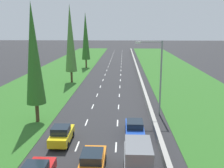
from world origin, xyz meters
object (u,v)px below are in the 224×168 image
orange_sedan_centre_lane (92,162)px  poplar_tree_third (70,38)px  blue_sedan_right_lane (135,129)px  street_light_mast (158,73)px  yellow_hatchback_left_lane (62,135)px  grey_van_right_lane (138,162)px  poplar_tree_second (34,54)px  poplar_tree_fourth (86,36)px

orange_sedan_centre_lane → poplar_tree_third: poplar_tree_third is taller
blue_sedan_right_lane → poplar_tree_third: poplar_tree_third is taller
street_light_mast → orange_sedan_centre_lane: bearing=-115.5°
yellow_hatchback_left_lane → grey_van_right_lane: 8.77m
orange_sedan_centre_lane → poplar_tree_second: (-7.43, 10.15, 6.85)m
poplar_tree_fourth → street_light_mast: (13.92, -37.10, -2.97)m
orange_sedan_centre_lane → poplar_tree_third: size_ratio=0.31×
grey_van_right_lane → street_light_mast: bearing=77.8°
orange_sedan_centre_lane → street_light_mast: 15.35m
yellow_hatchback_left_lane → street_light_mast: bearing=41.1°
orange_sedan_centre_lane → yellow_hatchback_left_lane: 5.87m
grey_van_right_lane → blue_sedan_right_lane: 7.46m
orange_sedan_centre_lane → street_light_mast: street_light_mast is taller
blue_sedan_right_lane → poplar_tree_second: (-10.80, 3.57, 6.85)m
yellow_hatchback_left_lane → poplar_tree_second: poplar_tree_second is taller
grey_van_right_lane → poplar_tree_second: (-10.71, 11.01, 6.27)m
grey_van_right_lane → poplar_tree_second: poplar_tree_second is taller
blue_sedan_right_lane → poplar_tree_second: size_ratio=0.34×
yellow_hatchback_left_lane → blue_sedan_right_lane: 7.02m
blue_sedan_right_lane → street_light_mast: size_ratio=0.50×
yellow_hatchback_left_lane → poplar_tree_third: (-4.33, 26.79, 7.58)m
blue_sedan_right_lane → poplar_tree_third: (-11.11, 24.99, 7.60)m
street_light_mast → yellow_hatchback_left_lane: bearing=-138.9°
yellow_hatchback_left_lane → blue_sedan_right_lane: size_ratio=0.87×
poplar_tree_fourth → poplar_tree_third: bearing=-90.5°
orange_sedan_centre_lane → poplar_tree_second: poplar_tree_second is taller
poplar_tree_fourth → yellow_hatchback_left_lane: bearing=-84.8°
grey_van_right_lane → poplar_tree_second: size_ratio=0.37×
yellow_hatchback_left_lane → street_light_mast: size_ratio=0.43×
yellow_hatchback_left_lane → poplar_tree_fourth: size_ratio=0.27×
orange_sedan_centre_lane → poplar_tree_fourth: size_ratio=0.31×
yellow_hatchback_left_lane → poplar_tree_fourth: bearing=95.2°
yellow_hatchback_left_lane → orange_sedan_centre_lane: bearing=-54.4°
orange_sedan_centre_lane → poplar_tree_second: bearing=126.2°
street_light_mast → poplar_tree_third: bearing=127.6°
poplar_tree_second → street_light_mast: bearing=12.8°
grey_van_right_lane → blue_sedan_right_lane: bearing=89.3°
orange_sedan_centre_lane → poplar_tree_fourth: (-7.59, 50.37, 7.39)m
orange_sedan_centre_lane → street_light_mast: size_ratio=0.50×
blue_sedan_right_lane → poplar_tree_second: poplar_tree_second is taller
blue_sedan_right_lane → grey_van_right_lane: bearing=-90.7°
blue_sedan_right_lane → poplar_tree_fourth: 45.75m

